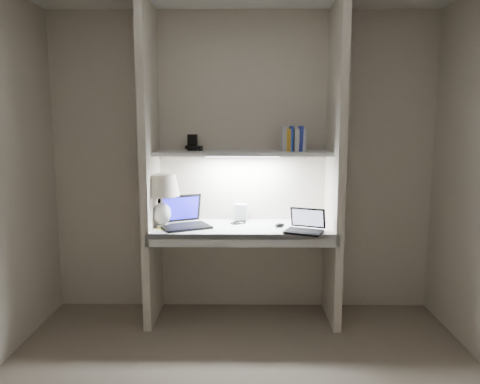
{
  "coord_description": "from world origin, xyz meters",
  "views": [
    {
      "loc": [
        0.02,
        -2.44,
        1.59
      ],
      "look_at": [
        -0.02,
        1.05,
        1.07
      ],
      "focal_mm": 35.0,
      "sensor_mm": 36.0,
      "label": 1
    }
  ],
  "objects_px": {
    "laptop_netbook": "(305,227)",
    "speaker": "(241,212)",
    "table_lamp": "(161,191)",
    "laptop_main": "(183,220)",
    "book_row": "(293,139)"
  },
  "relations": [
    {
      "from": "table_lamp",
      "to": "book_row",
      "type": "distance_m",
      "value": 1.13
    },
    {
      "from": "laptop_netbook",
      "to": "speaker",
      "type": "height_order",
      "value": "laptop_netbook"
    },
    {
      "from": "table_lamp",
      "to": "laptop_netbook",
      "type": "bearing_deg",
      "value": -8.3
    },
    {
      "from": "table_lamp",
      "to": "speaker",
      "type": "xyz_separation_m",
      "value": [
        0.63,
        0.24,
        -0.21
      ]
    },
    {
      "from": "table_lamp",
      "to": "book_row",
      "type": "relative_size",
      "value": 2.09
    },
    {
      "from": "laptop_netbook",
      "to": "book_row",
      "type": "relative_size",
      "value": 1.69
    },
    {
      "from": "laptop_main",
      "to": "table_lamp",
      "type": "bearing_deg",
      "value": 157.97
    },
    {
      "from": "table_lamp",
      "to": "speaker",
      "type": "bearing_deg",
      "value": 20.75
    },
    {
      "from": "laptop_netbook",
      "to": "speaker",
      "type": "bearing_deg",
      "value": 163.28
    },
    {
      "from": "laptop_netbook",
      "to": "speaker",
      "type": "distance_m",
      "value": 0.63
    },
    {
      "from": "table_lamp",
      "to": "laptop_netbook",
      "type": "xyz_separation_m",
      "value": [
        1.12,
        -0.16,
        -0.25
      ]
    },
    {
      "from": "table_lamp",
      "to": "laptop_netbook",
      "type": "height_order",
      "value": "table_lamp"
    },
    {
      "from": "laptop_main",
      "to": "speaker",
      "type": "bearing_deg",
      "value": -0.75
    },
    {
      "from": "laptop_main",
      "to": "book_row",
      "type": "bearing_deg",
      "value": -18.78
    },
    {
      "from": "laptop_main",
      "to": "laptop_netbook",
      "type": "relative_size",
      "value": 1.36
    }
  ]
}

